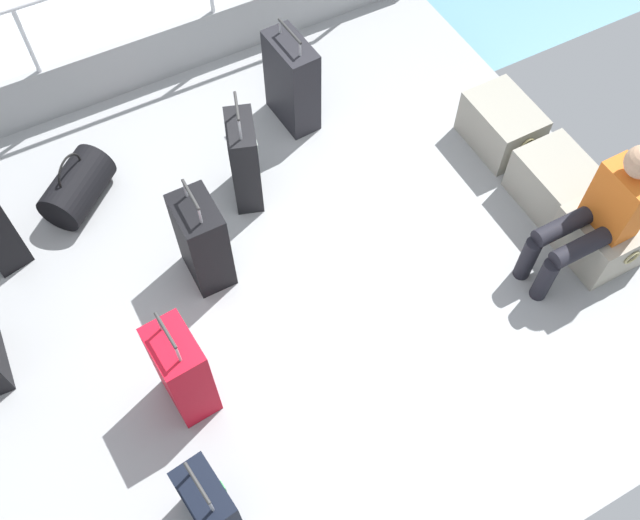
# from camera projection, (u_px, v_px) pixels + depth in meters

# --- Properties ---
(ground_plane) EXTENTS (4.40, 5.20, 0.06)m
(ground_plane) POSITION_uv_depth(u_px,v_px,m) (259.00, 291.00, 4.76)
(ground_plane) COLOR #939699
(gunwale_port) EXTENTS (0.06, 5.20, 0.45)m
(gunwale_port) POSITION_uv_depth(u_px,v_px,m) (136.00, 63.00, 5.55)
(gunwale_port) COLOR #939699
(gunwale_port) RESTS_ON ground_plane
(railing_port) EXTENTS (0.04, 4.20, 1.02)m
(railing_port) POSITION_uv_depth(u_px,v_px,m) (119.00, 4.00, 5.08)
(railing_port) COLOR silver
(railing_port) RESTS_ON ground_plane
(sea_wake) EXTENTS (12.00, 12.00, 0.01)m
(sea_wake) POSITION_uv_depth(u_px,v_px,m) (95.00, 15.00, 6.70)
(sea_wake) COLOR #598C9E
(sea_wake) RESTS_ON ground_plane
(cargo_crate_0) EXTENTS (0.60, 0.40, 0.37)m
(cargo_crate_0) POSITION_uv_depth(u_px,v_px,m) (501.00, 125.00, 5.26)
(cargo_crate_0) COLOR gray
(cargo_crate_0) RESTS_ON ground_plane
(cargo_crate_1) EXTENTS (0.60, 0.43, 0.38)m
(cargo_crate_1) POSITION_uv_depth(u_px,v_px,m) (555.00, 184.00, 4.96)
(cargo_crate_1) COLOR gray
(cargo_crate_1) RESTS_ON ground_plane
(cargo_crate_2) EXTENTS (0.52, 0.46, 0.38)m
(cargo_crate_2) POSITION_uv_depth(u_px,v_px,m) (602.00, 236.00, 4.73)
(cargo_crate_2) COLOR #9E9989
(cargo_crate_2) RESTS_ON ground_plane
(passenger_seated) EXTENTS (0.34, 0.66, 1.08)m
(passenger_seated) POSITION_uv_depth(u_px,v_px,m) (600.00, 213.00, 4.37)
(passenger_seated) COLOR orange
(passenger_seated) RESTS_ON ground_plane
(suitcase_1) EXTENTS (0.37, 0.26, 0.85)m
(suitcase_1) POSITION_uv_depth(u_px,v_px,m) (203.00, 241.00, 4.51)
(suitcase_1) COLOR black
(suitcase_1) RESTS_ON ground_plane
(suitcase_2) EXTENTS (0.41, 0.30, 0.89)m
(suitcase_2) POSITION_uv_depth(u_px,v_px,m) (244.00, 161.00, 4.86)
(suitcase_2) COLOR black
(suitcase_2) RESTS_ON ground_plane
(suitcase_3) EXTENTS (0.38, 0.24, 0.67)m
(suitcase_3) POSITION_uv_depth(u_px,v_px,m) (208.00, 503.00, 3.75)
(suitcase_3) COLOR black
(suitcase_3) RESTS_ON ground_plane
(suitcase_4) EXTENTS (0.47, 0.26, 0.84)m
(suitcase_4) POSITION_uv_depth(u_px,v_px,m) (292.00, 82.00, 5.25)
(suitcase_4) COLOR black
(suitcase_4) RESTS_ON ground_plane
(suitcase_5) EXTENTS (0.38, 0.26, 0.89)m
(suitcase_5) POSITION_uv_depth(u_px,v_px,m) (182.00, 371.00, 4.03)
(suitcase_5) COLOR #B70C1E
(suitcase_5) RESTS_ON ground_plane
(duffel_bag) EXTENTS (0.60, 0.61, 0.46)m
(duffel_bag) POSITION_uv_depth(u_px,v_px,m) (77.00, 187.00, 4.98)
(duffel_bag) COLOR black
(duffel_bag) RESTS_ON ground_plane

